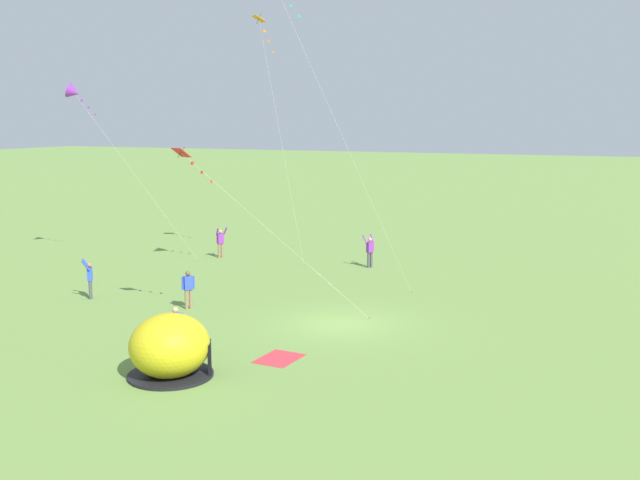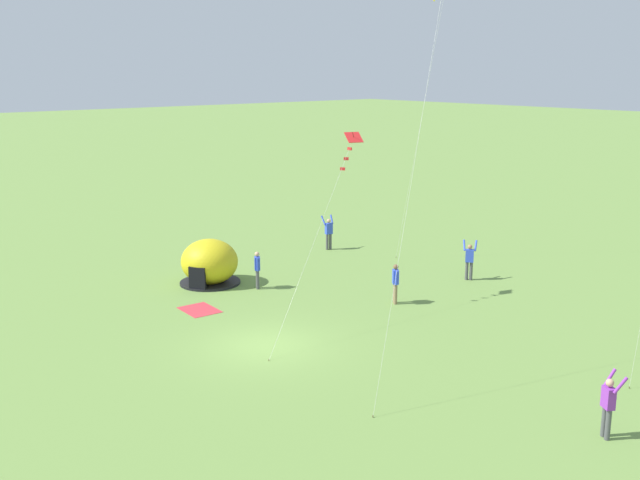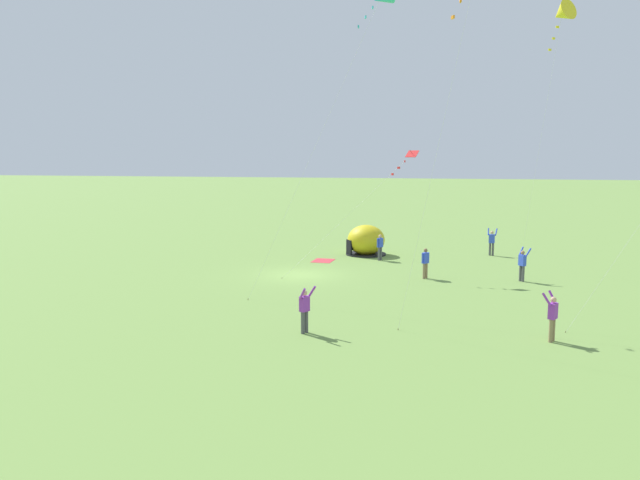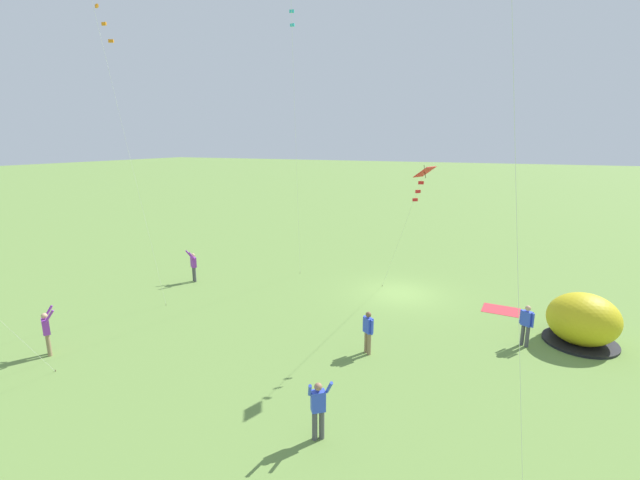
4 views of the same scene
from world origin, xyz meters
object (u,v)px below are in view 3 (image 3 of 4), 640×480
Objects in this scene: person_center_field at (380,246)px; person_arms_raised at (305,308)px; person_watching_sky at (522,264)px; person_with_toddler at (425,262)px; popup_tent at (366,241)px; kite_yellow at (562,13)px; kite_red at (405,161)px; person_flying_kite at (492,241)px; person_near_tent at (552,316)px.

person_arms_raised is at bearing -3.17° from person_center_field.
person_with_toddler is (0.28, -5.27, -0.03)m from person_watching_sky.
popup_tent is 2.42m from person_center_field.
popup_tent is at bearing -127.35° from person_watching_sky.
popup_tent is 1.63× the size of person_center_field.
kite_yellow is 2.12× the size of kite_red.
kite_yellow is (3.94, 11.61, 13.92)m from popup_tent.
person_center_field is at bearing -64.16° from person_flying_kite.
person_watching_sky is at bearing -29.17° from kite_yellow.
person_watching_sky is 14.47m from kite_yellow.
popup_tent is at bearing -150.09° from person_with_toddler.
person_watching_sky is at bearing 57.95° from person_center_field.
person_arms_raised is at bearing -11.85° from kite_red.
kite_yellow reaches higher than popup_tent.
popup_tent is at bearing -149.73° from person_center_field.
popup_tent is 19.68m from person_arms_raised.
person_near_tent is at bearing 26.88° from popup_tent.
person_center_field is 0.91× the size of person_arms_raised.
person_near_tent is (20.32, 0.98, 0.00)m from person_flying_kite.
popup_tent is 18.55m from kite_yellow.
person_with_toddler is at bearing -62.55° from kite_yellow.
person_flying_kite is 10.98m from kite_red.
person_arms_raised is (12.00, -4.16, 0.03)m from person_with_toddler.
person_arms_raised is 0.12× the size of kite_yellow.
person_with_toddler is at bearing -155.29° from person_near_tent.
person_arms_raised is (19.68, 0.25, 0.00)m from popup_tent.
popup_tent is 12.18m from person_watching_sky.
person_arms_raised is (17.58, -0.97, 0.03)m from person_center_field.
person_with_toddler is at bearing 29.77° from person_center_field.
person_watching_sky is 15.49m from person_arms_raised.
person_with_toddler is 16.14m from kite_yellow.
kite_yellow reaches higher than person_watching_sky.
person_watching_sky and person_near_tent have the same top height.
person_flying_kite is (-1.47, 8.58, 0.00)m from popup_tent.
person_watching_sky is 1.00× the size of person_near_tent.
person_with_toddler is (9.14, -4.16, -0.03)m from person_flying_kite.
person_watching_sky reaches higher than person_with_toddler.
person_arms_raised is at bearing 0.73° from popup_tent.
person_with_toddler is 0.91× the size of person_arms_raised.
popup_tent is 1.63× the size of person_with_toddler.
person_watching_sky is 1.00× the size of person_flying_kite.
popup_tent reaches higher than person_watching_sky.
kite_red is (-13.48, 2.83, 5.61)m from person_arms_raised.
person_flying_kite is at bearing -150.67° from kite_yellow.
person_center_field is at bearing -122.05° from person_watching_sky.
popup_tent is at bearing -80.29° from person_flying_kite.
person_center_field is 0.23× the size of kite_red.
person_center_field is (-16.76, -8.34, -0.03)m from person_near_tent.
person_arms_raised is 0.26× the size of kite_red.
kite_yellow is at bearing 71.27° from popup_tent.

